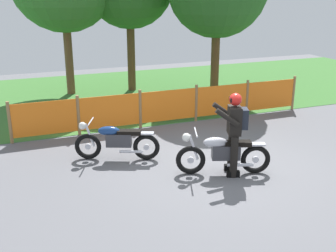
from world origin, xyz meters
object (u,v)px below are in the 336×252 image
(motorcycle_trailing, at_px, (223,153))
(rider_trailing, at_px, (234,129))
(motorcycle_lead, at_px, (116,141))
(traffic_cone, at_px, (235,116))

(motorcycle_trailing, distance_m, rider_trailing, 0.55)
(motorcycle_trailing, xyz_separation_m, rider_trailing, (0.20, -0.07, 0.51))
(motorcycle_lead, xyz_separation_m, traffic_cone, (3.63, 1.15, -0.17))
(motorcycle_trailing, relative_size, traffic_cone, 3.49)
(motorcycle_lead, relative_size, motorcycle_trailing, 0.96)
(rider_trailing, bearing_deg, motorcycle_lead, -18.15)
(motorcycle_lead, xyz_separation_m, rider_trailing, (2.02, -1.57, 0.52))
(motorcycle_trailing, bearing_deg, rider_trailing, -179.49)
(traffic_cone, bearing_deg, rider_trailing, -120.72)
(motorcycle_trailing, bearing_deg, motorcycle_lead, -19.78)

